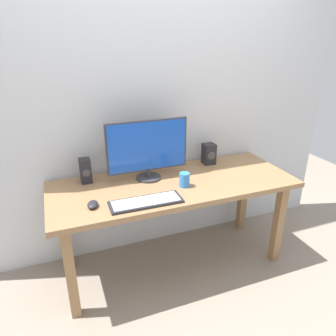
{
  "coord_description": "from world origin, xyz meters",
  "views": [
    {
      "loc": [
        -0.78,
        -1.93,
        1.73
      ],
      "look_at": [
        -0.05,
        0.0,
        0.85
      ],
      "focal_mm": 33.48,
      "sensor_mm": 36.0,
      "label": 1
    }
  ],
  "objects": [
    {
      "name": "keyboard_primary",
      "position": [
        -0.28,
        -0.23,
        0.74
      ],
      "size": [
        0.47,
        0.17,
        0.02
      ],
      "color": "#232328",
      "rests_on": "desk"
    },
    {
      "name": "speaker_left",
      "position": [
        -0.6,
        0.23,
        0.83
      ],
      "size": [
        0.08,
        0.09,
        0.18
      ],
      "color": "#232328",
      "rests_on": "desk"
    },
    {
      "name": "desk",
      "position": [
        0.0,
        0.0,
        0.64
      ],
      "size": [
        1.8,
        0.7,
        0.73
      ],
      "color": "#936D47",
      "rests_on": "ground_plane"
    },
    {
      "name": "monitor",
      "position": [
        -0.15,
        0.14,
        0.97
      ],
      "size": [
        0.61,
        0.18,
        0.45
      ],
      "color": "#333338",
      "rests_on": "desk"
    },
    {
      "name": "speaker_right",
      "position": [
        0.41,
        0.24,
        0.82
      ],
      "size": [
        0.1,
        0.1,
        0.17
      ],
      "color": "#232328",
      "rests_on": "desk"
    },
    {
      "name": "mouse",
      "position": [
        -0.61,
        -0.16,
        0.75
      ],
      "size": [
        0.09,
        0.11,
        0.04
      ],
      "primitive_type": "ellipsoid",
      "rotation": [
        0.0,
        0.0,
        -0.26
      ],
      "color": "#232328",
      "rests_on": "desk"
    },
    {
      "name": "coffee_mug",
      "position": [
        0.04,
        -0.09,
        0.79
      ],
      "size": [
        0.07,
        0.07,
        0.1
      ],
      "primitive_type": "cylinder",
      "color": "#337FD8",
      "rests_on": "desk"
    },
    {
      "name": "wall_back",
      "position": [
        0.0,
        0.39,
        1.5
      ],
      "size": [
        3.29,
        0.04,
        3.0
      ],
      "primitive_type": "cube",
      "color": "silver",
      "rests_on": "ground_plane"
    },
    {
      "name": "ground_plane",
      "position": [
        0.0,
        0.0,
        0.0
      ],
      "size": [
        6.0,
        6.0,
        0.0
      ],
      "primitive_type": "plane",
      "color": "gray"
    }
  ]
}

